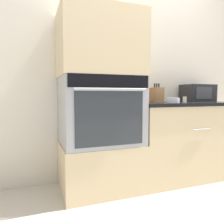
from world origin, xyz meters
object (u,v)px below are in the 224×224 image
(wall_oven, at_px, (100,110))
(condiment_jar_near, at_px, (141,99))
(bowl, at_px, (173,100))
(microwave, at_px, (198,93))
(condiment_jar_mid, at_px, (134,98))
(knife_block, at_px, (157,95))
(condiment_jar_far, at_px, (185,99))

(wall_oven, relative_size, condiment_jar_near, 10.86)
(wall_oven, height_order, bowl, wall_oven)
(microwave, height_order, condiment_jar_mid, microwave)
(bowl, height_order, condiment_jar_near, condiment_jar_near)
(knife_block, distance_m, condiment_jar_near, 0.20)
(knife_block, xyz_separation_m, bowl, (0.03, -0.27, -0.06))
(condiment_jar_mid, bearing_deg, knife_block, -36.27)
(wall_oven, height_order, condiment_jar_mid, wall_oven)
(condiment_jar_far, bearing_deg, knife_block, 162.61)
(condiment_jar_far, bearing_deg, condiment_jar_mid, 154.16)
(microwave, xyz_separation_m, condiment_jar_far, (-0.32, -0.15, -0.07))
(knife_block, relative_size, condiment_jar_near, 3.02)
(microwave, bearing_deg, knife_block, -175.07)
(condiment_jar_near, xyz_separation_m, condiment_jar_far, (0.51, -0.10, -0.00))
(condiment_jar_far, bearing_deg, microwave, 25.50)
(condiment_jar_far, bearing_deg, condiment_jar_near, 168.59)
(wall_oven, height_order, microwave, wall_oven)
(condiment_jar_near, bearing_deg, condiment_jar_mid, 95.34)
(knife_block, height_order, bowl, knife_block)
(knife_block, relative_size, condiment_jar_mid, 2.51)
(bowl, relative_size, condiment_jar_far, 1.98)
(knife_block, relative_size, bowl, 1.63)
(microwave, bearing_deg, condiment_jar_mid, 173.07)
(condiment_jar_mid, xyz_separation_m, condiment_jar_far, (0.52, -0.25, -0.01))
(microwave, relative_size, bowl, 2.88)
(condiment_jar_near, distance_m, condiment_jar_mid, 0.15)
(wall_oven, relative_size, knife_block, 3.59)
(wall_oven, bearing_deg, microwave, 6.31)
(condiment_jar_near, bearing_deg, microwave, 3.36)
(microwave, relative_size, knife_block, 1.77)
(condiment_jar_mid, bearing_deg, wall_oven, -152.91)
(wall_oven, distance_m, bowl, 0.75)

